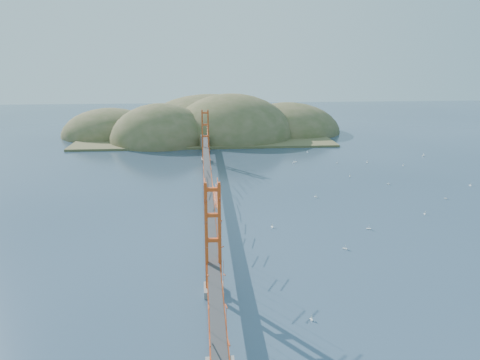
{
  "coord_description": "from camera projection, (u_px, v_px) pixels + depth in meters",
  "views": [
    {
      "loc": [
        -0.94,
        -73.0,
        23.58
      ],
      "look_at": [
        5.19,
        0.0,
        3.71
      ],
      "focal_mm": 35.0,
      "sensor_mm": 36.0,
      "label": 1
    }
  ],
  "objects": [
    {
      "name": "sailboat_10",
      "position": [
        311.0,
        319.0,
        42.75
      ],
      "size": [
        0.47,
        0.5,
        0.56
      ],
      "color": "white",
      "rests_on": "ground"
    },
    {
      "name": "sailboat_6",
      "position": [
        345.0,
        248.0,
        58.21
      ],
      "size": [
        0.67,
        0.67,
        0.7
      ],
      "color": "white",
      "rests_on": "ground"
    },
    {
      "name": "sailboat_12",
      "position": [
        296.0,
        161.0,
        105.04
      ],
      "size": [
        0.57,
        0.56,
        0.64
      ],
      "color": "white",
      "rests_on": "ground"
    },
    {
      "name": "bridge",
      "position": [
        208.0,
        161.0,
        74.8
      ],
      "size": [
        2.2,
        94.4,
        12.0
      ],
      "color": "gray",
      "rests_on": "ground"
    },
    {
      "name": "ground",
      "position": [
        208.0,
        203.0,
        76.46
      ],
      "size": [
        320.0,
        320.0,
        0.0
      ],
      "primitive_type": "plane",
      "color": "#293B52",
      "rests_on": "ground"
    },
    {
      "name": "sailboat_17",
      "position": [
        423.0,
        155.0,
        111.11
      ],
      "size": [
        0.66,
        0.61,
        0.74
      ],
      "color": "white",
      "rests_on": "ground"
    },
    {
      "name": "sailboat_8",
      "position": [
        367.0,
        162.0,
        104.1
      ],
      "size": [
        0.66,
        0.66,
        0.69
      ],
      "color": "white",
      "rests_on": "ground"
    },
    {
      "name": "sailboat_16",
      "position": [
        316.0,
        196.0,
        79.21
      ],
      "size": [
        0.62,
        0.62,
        0.65
      ],
      "color": "white",
      "rests_on": "ground"
    },
    {
      "name": "sailboat_7",
      "position": [
        337.0,
        163.0,
        103.75
      ],
      "size": [
        0.53,
        0.53,
        0.59
      ],
      "color": "white",
      "rests_on": "ground"
    },
    {
      "name": "sailboat_5",
      "position": [
        470.0,
        185.0,
        86.22
      ],
      "size": [
        0.5,
        0.56,
        0.63
      ],
      "color": "white",
      "rests_on": "ground"
    },
    {
      "name": "sailboat_11",
      "position": [
        446.0,
        198.0,
        78.36
      ],
      "size": [
        0.58,
        0.58,
        0.62
      ],
      "color": "white",
      "rests_on": "ground"
    },
    {
      "name": "far_headlands",
      "position": [
        211.0,
        133.0,
        142.53
      ],
      "size": [
        84.0,
        58.0,
        25.0
      ],
      "color": "olive",
      "rests_on": "ground"
    },
    {
      "name": "sailboat_15",
      "position": [
        307.0,
        152.0,
        115.22
      ],
      "size": [
        0.54,
        0.54,
        0.58
      ],
      "color": "white",
      "rests_on": "ground"
    },
    {
      "name": "sailboat_14",
      "position": [
        425.0,
        213.0,
        70.87
      ],
      "size": [
        0.43,
        0.5,
        0.57
      ],
      "color": "white",
      "rests_on": "ground"
    },
    {
      "name": "sailboat_0",
      "position": [
        272.0,
        226.0,
        65.52
      ],
      "size": [
        0.56,
        0.6,
        0.68
      ],
      "color": "white",
      "rests_on": "ground"
    },
    {
      "name": "sailboat_9",
      "position": [
        403.0,
        165.0,
        101.39
      ],
      "size": [
        0.49,
        0.53,
        0.6
      ],
      "color": "white",
      "rests_on": "ground"
    },
    {
      "name": "sailboat_4",
      "position": [
        350.0,
        176.0,
        92.45
      ],
      "size": [
        0.54,
        0.54,
        0.59
      ],
      "color": "white",
      "rests_on": "ground"
    },
    {
      "name": "sailboat_3",
      "position": [
        294.0,
        163.0,
        103.77
      ],
      "size": [
        0.6,
        0.59,
        0.68
      ],
      "color": "white",
      "rests_on": "ground"
    },
    {
      "name": "sailboat_2",
      "position": [
        369.0,
        228.0,
        64.8
      ],
      "size": [
        0.66,
        0.63,
        0.74
      ],
      "color": "white",
      "rests_on": "ground"
    },
    {
      "name": "sailboat_1",
      "position": [
        388.0,
        184.0,
        87.02
      ],
      "size": [
        0.62,
        0.62,
        0.65
      ],
      "color": "white",
      "rests_on": "ground"
    }
  ]
}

